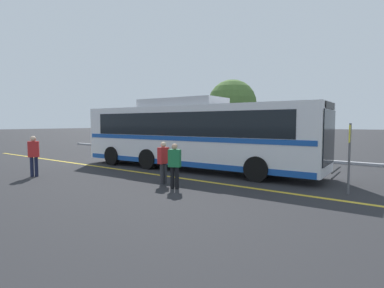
{
  "coord_description": "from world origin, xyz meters",
  "views": [
    {
      "loc": [
        10.08,
        -12.17,
        2.29
      ],
      "look_at": [
        1.29,
        -0.37,
        1.26
      ],
      "focal_mm": 28.0,
      "sensor_mm": 36.0,
      "label": 1
    }
  ],
  "objects": [
    {
      "name": "parked_car_0",
      "position": [
        -11.55,
        5.5,
        0.68
      ],
      "size": [
        4.58,
        1.97,
        1.33
      ],
      "rotation": [
        0.0,
        0.0,
        1.55
      ],
      "color": "#9E9EA3",
      "rests_on": "ground_plane"
    },
    {
      "name": "ground_plane",
      "position": [
        0.0,
        0.0,
        0.0
      ],
      "size": [
        220.0,
        220.0,
        0.0
      ],
      "primitive_type": "plane",
      "color": "#262628"
    },
    {
      "name": "pedestrian_0",
      "position": [
        -2.9,
        -6.03,
        1.0
      ],
      "size": [
        0.41,
        0.47,
        1.74
      ],
      "rotation": [
        0.0,
        0.0,
        4.15
      ],
      "color": "#191E38",
      "rests_on": "ground_plane"
    },
    {
      "name": "curb_strip",
      "position": [
        1.29,
        6.3,
        0.07
      ],
      "size": [
        40.42,
        0.36,
        0.15
      ],
      "primitive_type": "cube",
      "color": "#99999E",
      "rests_on": "ground_plane"
    },
    {
      "name": "lane_strip_0",
      "position": [
        1.29,
        -2.57,
        0.0
      ],
      "size": [
        32.42,
        0.2,
        0.01
      ],
      "primitive_type": "cube",
      "rotation": [
        0.0,
        0.0,
        1.57
      ],
      "color": "gold",
      "rests_on": "ground_plane"
    },
    {
      "name": "bus_stop_sign",
      "position": [
        8.43,
        -1.5,
        1.45
      ],
      "size": [
        0.07,
        0.4,
        2.29
      ],
      "rotation": [
        0.0,
        0.0,
        -1.53
      ],
      "color": "#59595E",
      "rests_on": "ground_plane"
    },
    {
      "name": "pedestrian_2",
      "position": [
        3.43,
        -4.25,
        0.89
      ],
      "size": [
        0.47,
        0.35,
        1.58
      ],
      "rotation": [
        0.0,
        0.0,
        0.36
      ],
      "color": "black",
      "rests_on": "ground_plane"
    },
    {
      "name": "pedestrian_1",
      "position": [
        2.55,
        -3.86,
        0.9
      ],
      "size": [
        0.24,
        0.43,
        1.59
      ],
      "rotation": [
        0.0,
        0.0,
        4.67
      ],
      "color": "#2D2D33",
      "rests_on": "ground_plane"
    },
    {
      "name": "tree_0",
      "position": [
        -2.92,
        11.2,
        3.95
      ],
      "size": [
        4.28,
        4.28,
        6.09
      ],
      "color": "#513823",
      "rests_on": "ground_plane"
    },
    {
      "name": "parked_car_1",
      "position": [
        -4.41,
        5.39,
        0.71
      ],
      "size": [
        4.92,
        2.1,
        1.37
      ],
      "rotation": [
        0.0,
        0.0,
        1.55
      ],
      "color": "black",
      "rests_on": "ground_plane"
    },
    {
      "name": "transit_bus",
      "position": [
        1.28,
        -0.37,
        1.77
      ],
      "size": [
        12.82,
        3.02,
        3.49
      ],
      "rotation": [
        0.0,
        0.0,
        -1.53
      ],
      "color": "white",
      "rests_on": "ground_plane"
    }
  ]
}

